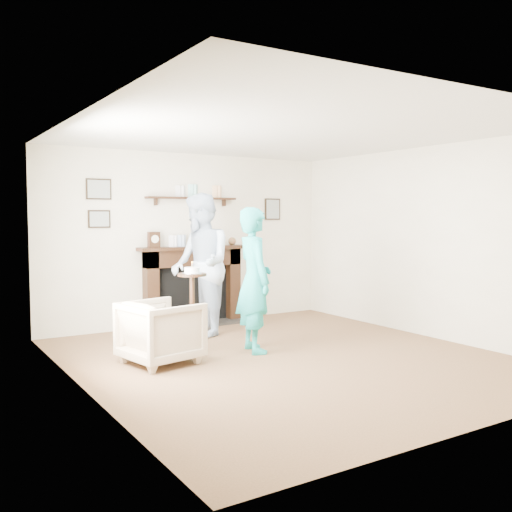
# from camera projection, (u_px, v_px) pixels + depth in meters

# --- Properties ---
(ground) EXTENTS (5.00, 5.00, 0.00)m
(ground) POSITION_uv_depth(u_px,v_px,m) (287.00, 358.00, 6.38)
(ground) COLOR brown
(ground) RESTS_ON ground
(room_shell) EXTENTS (4.54, 5.02, 2.52)m
(room_shell) POSITION_uv_depth(u_px,v_px,m) (255.00, 213.00, 6.85)
(room_shell) COLOR beige
(room_shell) RESTS_ON ground
(armchair) EXTENTS (0.88, 0.86, 0.68)m
(armchair) POSITION_uv_depth(u_px,v_px,m) (161.00, 363.00, 6.17)
(armchair) COLOR tan
(armchair) RESTS_ON ground
(man) EXTENTS (0.86, 1.03, 1.90)m
(man) POSITION_uv_depth(u_px,v_px,m) (201.00, 335.00, 7.61)
(man) COLOR #B0B9DC
(man) RESTS_ON ground
(woman) EXTENTS (0.52, 0.69, 1.69)m
(woman) POSITION_uv_depth(u_px,v_px,m) (254.00, 351.00, 6.71)
(woman) COLOR #1FABB4
(woman) RESTS_ON ground
(pedestal_table) EXTENTS (0.33, 0.33, 1.07)m
(pedestal_table) POSITION_uv_depth(u_px,v_px,m) (192.00, 297.00, 6.56)
(pedestal_table) COLOR black
(pedestal_table) RESTS_ON ground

